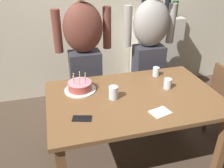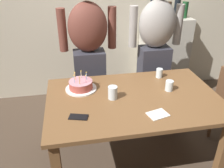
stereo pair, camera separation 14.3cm
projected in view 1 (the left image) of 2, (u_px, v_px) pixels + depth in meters
ground_plane at (131, 158)px, 2.43m from camera, size 10.00×10.00×0.00m
back_wall at (96, 2)px, 3.14m from camera, size 5.20×0.10×2.60m
dining_table at (134, 106)px, 2.12m from camera, size 1.50×0.96×0.74m
birthday_cake at (80, 87)px, 2.15m from camera, size 0.29×0.29×0.16m
water_glass_near at (156, 72)px, 2.42m from camera, size 0.07×0.07×0.09m
water_glass_far at (113, 93)px, 2.02m from camera, size 0.08×0.08×0.11m
water_glass_side at (168, 84)px, 2.19m from camera, size 0.07×0.07×0.10m
cell_phone at (82, 118)px, 1.79m from camera, size 0.16×0.11×0.01m
napkin_stack at (160, 112)px, 1.86m from camera, size 0.18×0.15×0.01m
person_man_bearded at (85, 56)px, 2.57m from camera, size 0.61×0.27×1.66m
person_woman_cardigan at (149, 50)px, 2.74m from camera, size 0.61×0.27×1.66m
shelf_cabinet at (155, 54)px, 3.48m from camera, size 0.68×0.30×1.35m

